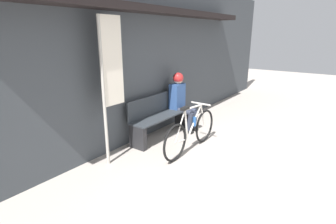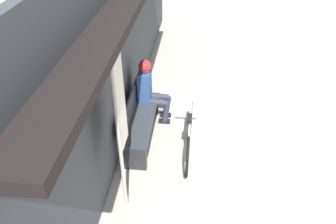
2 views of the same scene
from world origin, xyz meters
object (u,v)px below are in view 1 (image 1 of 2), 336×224
(park_bench_near, at_px, (160,117))
(person_seated, at_px, (181,97))
(bicycle, at_px, (191,132))
(banner_pole, at_px, (110,73))

(park_bench_near, relative_size, person_seated, 1.27)
(bicycle, bearing_deg, person_seated, 43.33)
(park_bench_near, bearing_deg, person_seated, -9.73)
(person_seated, xyz_separation_m, banner_pole, (-1.94, 0.06, 0.76))
(bicycle, bearing_deg, park_bench_near, 75.09)
(banner_pole, bearing_deg, person_seated, -1.72)
(person_seated, relative_size, banner_pole, 0.54)
(person_seated, bearing_deg, park_bench_near, 170.27)
(bicycle, relative_size, person_seated, 1.32)
(person_seated, bearing_deg, banner_pole, 178.28)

